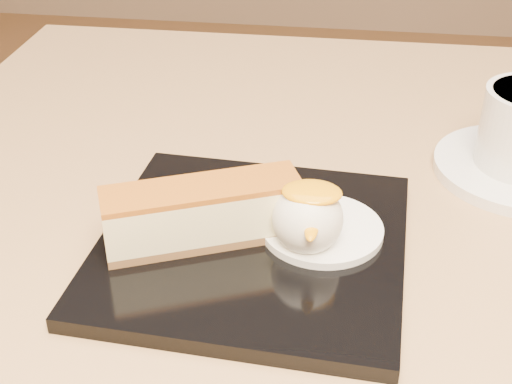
# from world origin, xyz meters

# --- Properties ---
(table) EXTENTS (0.80, 0.80, 0.72)m
(table) POSITION_xyz_m (0.00, 0.00, 0.56)
(table) COLOR black
(table) RESTS_ON ground
(dessert_plate) EXTENTS (0.23, 0.23, 0.01)m
(dessert_plate) POSITION_xyz_m (-0.05, -0.06, 0.73)
(dessert_plate) COLOR black
(dessert_plate) RESTS_ON table
(cheesecake) EXTENTS (0.14, 0.09, 0.05)m
(cheesecake) POSITION_xyz_m (-0.09, -0.06, 0.75)
(cheesecake) COLOR brown
(cheesecake) RESTS_ON dessert_plate
(cream_smear) EXTENTS (0.09, 0.09, 0.01)m
(cream_smear) POSITION_xyz_m (-0.00, -0.04, 0.73)
(cream_smear) COLOR white
(cream_smear) RESTS_ON dessert_plate
(ice_cream_scoop) EXTENTS (0.05, 0.05, 0.05)m
(ice_cream_scoop) POSITION_xyz_m (-0.01, -0.06, 0.76)
(ice_cream_scoop) COLOR white
(ice_cream_scoop) RESTS_ON cream_smear
(mango_sauce) EXTENTS (0.04, 0.03, 0.01)m
(mango_sauce) POSITION_xyz_m (-0.01, -0.06, 0.78)
(mango_sauce) COLOR #F89C07
(mango_sauce) RESTS_ON ice_cream_scoop
(mint_sprig) EXTENTS (0.03, 0.02, 0.00)m
(mint_sprig) POSITION_xyz_m (-0.03, -0.02, 0.74)
(mint_sprig) COLOR #2C7F29
(mint_sprig) RESTS_ON cream_smear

